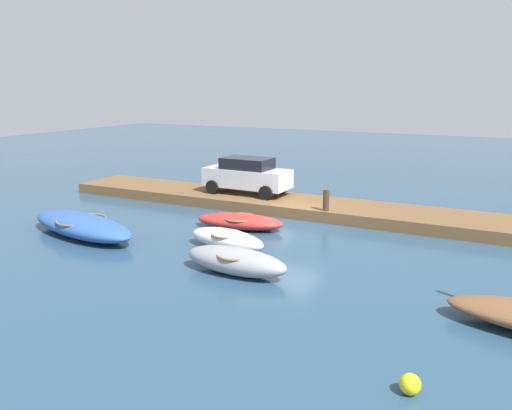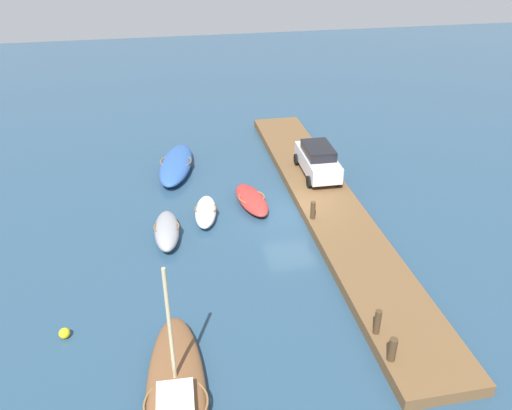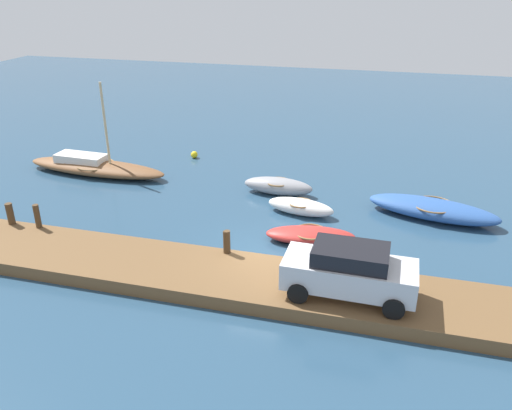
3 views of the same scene
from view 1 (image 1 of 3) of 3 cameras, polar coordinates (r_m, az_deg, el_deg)
ground_plane at (r=21.05m, az=3.64°, el=-1.89°), size 84.00×84.00×0.00m
dock_platform at (r=22.73m, az=5.60°, el=-0.18°), size 24.06×3.01×0.48m
rowboat_grey at (r=15.24m, az=-2.25°, el=-6.18°), size 3.36×1.24×0.80m
motorboat_blue at (r=20.05m, az=-18.69°, el=-2.13°), size 5.71×2.82×0.80m
rowboat_red at (r=20.00m, az=-1.79°, el=-1.79°), size 3.64×1.79×0.58m
dinghy_white at (r=17.54m, az=-3.24°, el=-3.77°), size 3.09×1.45×0.69m
mooring_post_mid_east at (r=20.97m, az=7.81°, el=0.50°), size 0.21×0.21×0.85m
mooring_post_east at (r=20.98m, az=7.71°, el=0.54°), size 0.23×0.23×0.88m
parked_car at (r=24.05m, az=-0.98°, el=3.33°), size 4.06×1.91×1.69m
marker_buoy at (r=10.19m, az=16.66°, el=-18.43°), size 0.39×0.39×0.39m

